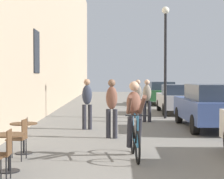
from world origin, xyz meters
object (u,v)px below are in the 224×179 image
(cafe_chair_mid_toward_street, at_px, (3,151))
(cyclist_on_bicycle, at_px, (135,121))
(street_lamp, at_px, (165,48))
(parked_car_third, at_px, (177,98))
(pedestrian_far, at_px, (147,98))
(pedestrian_near, at_px, (112,105))
(cafe_table_far, at_px, (24,132))
(pedestrian_furthest, at_px, (138,96))
(cafe_table_mid, at_px, (9,144))
(cafe_chair_far_toward_street, at_px, (20,136))
(pedestrian_mid, at_px, (87,101))
(parked_car_second, at_px, (210,106))
(parked_car_fourth, at_px, (160,93))

(cafe_chair_mid_toward_street, distance_m, cyclist_on_bicycle, 3.11)
(street_lamp, bearing_deg, parked_car_third, 67.60)
(cyclist_on_bicycle, bearing_deg, street_lamp, 76.34)
(pedestrian_far, distance_m, street_lamp, 2.67)
(pedestrian_near, distance_m, street_lamp, 6.22)
(cafe_table_far, xyz_separation_m, pedestrian_furthest, (3.33, 7.68, 0.45))
(cafe_table_mid, xyz_separation_m, street_lamp, (4.41, 9.20, 2.59))
(cafe_chair_far_toward_street, distance_m, pedestrian_mid, 4.92)
(cafe_chair_far_toward_street, distance_m, pedestrian_near, 3.56)
(parked_car_second, bearing_deg, cafe_table_mid, -133.09)
(cafe_table_far, height_order, parked_car_second, parked_car_second)
(cafe_table_far, relative_size, pedestrian_far, 0.42)
(parked_car_second, bearing_deg, cyclist_on_bicycle, -123.21)
(cafe_chair_far_toward_street, relative_size, pedestrian_mid, 0.51)
(parked_car_third, bearing_deg, cafe_table_mid, -114.98)
(cafe_chair_mid_toward_street, height_order, parked_car_second, parked_car_second)
(cafe_table_mid, bearing_deg, cafe_table_far, 93.52)
(cyclist_on_bicycle, bearing_deg, parked_car_third, 74.26)
(street_lamp, distance_m, parked_car_second, 4.19)
(pedestrian_mid, bearing_deg, parked_car_second, 1.56)
(cafe_chair_far_toward_street, xyz_separation_m, parked_car_fourth, (5.44, 16.78, 0.27))
(pedestrian_far, bearing_deg, pedestrian_furthest, 99.54)
(parked_car_fourth, bearing_deg, pedestrian_furthest, -104.59)
(pedestrian_far, relative_size, parked_car_second, 0.39)
(cafe_chair_mid_toward_street, height_order, cafe_chair_far_toward_street, same)
(cafe_table_mid, distance_m, cyclist_on_bicycle, 2.82)
(cafe_table_mid, height_order, cafe_chair_far_toward_street, cafe_chair_far_toward_street)
(cyclist_on_bicycle, xyz_separation_m, parked_car_second, (2.99, 4.57, 0.00))
(cafe_table_far, distance_m, parked_car_fourth, 17.00)
(cyclist_on_bicycle, height_order, pedestrian_furthest, pedestrian_furthest)
(cafe_table_far, xyz_separation_m, parked_car_third, (5.49, 9.87, 0.23))
(cafe_table_far, xyz_separation_m, pedestrian_far, (3.58, 6.21, 0.45))
(cafe_table_mid, bearing_deg, pedestrian_far, 66.29)
(parked_car_second, bearing_deg, street_lamp, 107.71)
(pedestrian_furthest, bearing_deg, parked_car_second, -57.29)
(cafe_chair_far_toward_street, bearing_deg, cafe_chair_mid_toward_street, -86.38)
(cafe_chair_far_toward_street, bearing_deg, cyclist_on_bicycle, 6.73)
(cafe_chair_mid_toward_street, bearing_deg, pedestrian_near, 67.01)
(pedestrian_furthest, distance_m, parked_car_fourth, 8.68)
(pedestrian_mid, height_order, parked_car_third, pedestrian_mid)
(cafe_chair_mid_toward_street, bearing_deg, cafe_table_mid, 96.63)
(parked_car_second, bearing_deg, pedestrian_far, 134.45)
(cafe_chair_far_toward_street, distance_m, parked_car_third, 11.87)
(cyclist_on_bicycle, distance_m, pedestrian_far, 6.69)
(cafe_table_far, bearing_deg, pedestrian_far, 60.08)
(cafe_chair_mid_toward_street, xyz_separation_m, cafe_chair_far_toward_street, (-0.10, 1.65, 0.00))
(pedestrian_mid, bearing_deg, street_lamp, 46.84)
(cafe_table_mid, xyz_separation_m, parked_car_fourth, (5.41, 17.77, 0.27))
(parked_car_fourth, bearing_deg, cyclist_on_bicycle, -100.06)
(pedestrian_near, bearing_deg, pedestrian_mid, 114.10)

